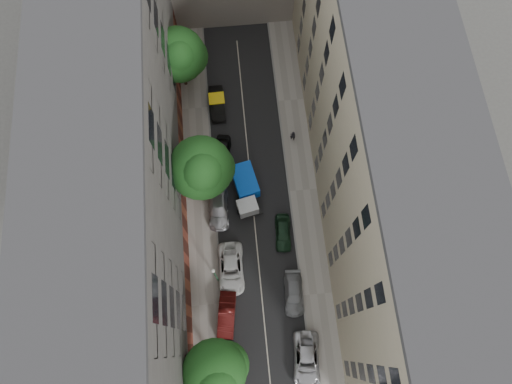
{
  "coord_description": "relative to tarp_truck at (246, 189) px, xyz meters",
  "views": [
    {
      "loc": [
        -1.03,
        -15.47,
        46.26
      ],
      "look_at": [
        0.27,
        -1.75,
        6.0
      ],
      "focal_mm": 32.0,
      "sensor_mm": 36.0,
      "label": 1
    }
  ],
  "objects": [
    {
      "name": "building_left",
      "position": [
        -10.4,
        -0.24,
        8.63
      ],
      "size": [
        8.0,
        44.0,
        20.0
      ],
      "primitive_type": "cube",
      "color": "#494644",
      "rests_on": "ground"
    },
    {
      "name": "car_right_0",
      "position": [
        4.18,
        -17.24,
        -0.64
      ],
      "size": [
        2.98,
        5.54,
        1.48
      ],
      "primitive_type": "imported",
      "rotation": [
        0.0,
        0.0,
        -0.1
      ],
      "color": "#B9B9BE",
      "rests_on": "ground"
    },
    {
      "name": "car_right_2",
      "position": [
        3.4,
        -4.84,
        -0.69
      ],
      "size": [
        1.92,
        4.11,
        1.36
      ],
      "primitive_type": "imported",
      "rotation": [
        0.0,
        0.0,
        -0.08
      ],
      "color": "black",
      "rests_on": "ground"
    },
    {
      "name": "lamp_post",
      "position": [
        -3.6,
        -8.95,
        2.5
      ],
      "size": [
        0.36,
        0.36,
        5.98
      ],
      "color": "#1A5E32",
      "rests_on": "sidewalk_left"
    },
    {
      "name": "tree_far",
      "position": [
        -5.7,
        13.96,
        4.14
      ],
      "size": [
        6.01,
        5.84,
        8.43
      ],
      "color": "#382619",
      "rests_on": "sidewalk_left"
    },
    {
      "name": "tree_near",
      "position": [
        -3.9,
        -17.35,
        4.87
      ],
      "size": [
        5.58,
        5.35,
        9.13
      ],
      "color": "#382619",
      "rests_on": "sidewalk_left"
    },
    {
      "name": "car_left_0",
      "position": [
        -2.91,
        -17.24,
        -0.7
      ],
      "size": [
        1.66,
        3.98,
        1.35
      ],
      "primitive_type": "imported",
      "rotation": [
        0.0,
        0.0,
        0.02
      ],
      "color": "maroon",
      "rests_on": "ground"
    },
    {
      "name": "building_right",
      "position": [
        11.6,
        -0.24,
        8.63
      ],
      "size": [
        8.0,
        44.0,
        20.0
      ],
      "primitive_type": "cube",
      "color": "tan",
      "rests_on": "ground"
    },
    {
      "name": "ground",
      "position": [
        0.6,
        -0.24,
        -1.37
      ],
      "size": [
        120.0,
        120.0,
        0.0
      ],
      "primitive_type": "plane",
      "color": "#4C4C49",
      "rests_on": "ground"
    },
    {
      "name": "car_left_1",
      "position": [
        -2.97,
        -12.44,
        -0.63
      ],
      "size": [
        2.22,
        4.7,
        1.49
      ],
      "primitive_type": "imported",
      "rotation": [
        0.0,
        0.0,
        -0.15
      ],
      "color": "#4D100F",
      "rests_on": "ground"
    },
    {
      "name": "car_left_4",
      "position": [
        -2.2,
        4.61,
        -0.65
      ],
      "size": [
        2.36,
        4.47,
        1.45
      ],
      "primitive_type": "imported",
      "rotation": [
        0.0,
        0.0,
        -0.16
      ],
      "color": "black",
      "rests_on": "ground"
    },
    {
      "name": "tree_mid",
      "position": [
        -3.9,
        0.34,
        5.56
      ],
      "size": [
        6.2,
        6.06,
        10.2
      ],
      "color": "#382619",
      "rests_on": "sidewalk_left"
    },
    {
      "name": "car_right_1",
      "position": [
        3.75,
        -11.04,
        -0.72
      ],
      "size": [
        2.11,
        4.62,
        1.31
      ],
      "primitive_type": "imported",
      "rotation": [
        0.0,
        0.0,
        -0.06
      ],
      "color": "gray",
      "rests_on": "ground"
    },
    {
      "name": "sidewalk_right",
      "position": [
        6.1,
        -0.24,
        -1.3
      ],
      "size": [
        3.0,
        44.0,
        0.15
      ],
      "primitive_type": "cube",
      "color": "gray",
      "rests_on": "ground"
    },
    {
      "name": "car_left_3",
      "position": [
        -3.0,
        -1.51,
        -0.64
      ],
      "size": [
        2.32,
        5.17,
        1.47
      ],
      "primitive_type": "imported",
      "rotation": [
        0.0,
        0.0,
        -0.05
      ],
      "color": "#B5B5BA",
      "rests_on": "ground"
    },
    {
      "name": "car_left_2",
      "position": [
        -2.2,
        -8.04,
        -0.62
      ],
      "size": [
        2.63,
        5.47,
        1.5
      ],
      "primitive_type": "imported",
      "rotation": [
        0.0,
        0.0,
        -0.03
      ],
      "color": "silver",
      "rests_on": "ground"
    },
    {
      "name": "road_surface",
      "position": [
        0.6,
        -0.24,
        -1.36
      ],
      "size": [
        8.0,
        44.0,
        0.02
      ],
      "primitive_type": "cube",
      "color": "black",
      "rests_on": "ground"
    },
    {
      "name": "car_left_5",
      "position": [
        -2.31,
        10.74,
        -0.64
      ],
      "size": [
        1.69,
        4.52,
        1.47
      ],
      "primitive_type": "imported",
      "rotation": [
        0.0,
        0.0,
        0.03
      ],
      "color": "black",
      "rests_on": "ground"
    },
    {
      "name": "sidewalk_left",
      "position": [
        -4.9,
        -0.24,
        -1.3
      ],
      "size": [
        3.0,
        44.0,
        0.15
      ],
      "primitive_type": "cube",
      "color": "gray",
      "rests_on": "ground"
    },
    {
      "name": "pedestrian",
      "position": [
        5.68,
        5.84,
        -0.39
      ],
      "size": [
        0.69,
        0.54,
        1.66
      ],
      "primitive_type": "imported",
      "rotation": [
        0.0,
        0.0,
        2.89
      ],
      "color": "black",
      "rests_on": "sidewalk_right"
    },
    {
      "name": "tarp_truck",
      "position": [
        0.0,
        0.0,
        0.0
      ],
      "size": [
        3.16,
        5.77,
        2.49
      ],
      "rotation": [
        0.0,
        0.0,
        0.21
      ],
      "color": "black",
      "rests_on": "ground"
    }
  ]
}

